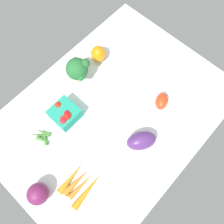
{
  "coord_description": "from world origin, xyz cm",
  "views": [
    {
      "loc": [
        -27.4,
        -25.21,
        100.47
      ],
      "look_at": [
        0.0,
        0.0,
        4.0
      ],
      "focal_mm": 37.87,
      "sensor_mm": 36.0,
      "label": 1
    }
  ],
  "objects": [
    {
      "name": "bell_pepper_orange",
      "position": [
        16.69,
        24.15,
        6.22
      ],
      "size": [
        9.97,
        9.97,
        8.44
      ],
      "primitive_type": "ellipsoid",
      "rotation": [
        0.0,
        0.0,
        2.47
      ],
      "color": "orange",
      "rests_on": "tablecloth"
    },
    {
      "name": "carrot_bunch",
      "position": [
        -31.21,
        -11.06,
        3.41
      ],
      "size": [
        16.0,
        12.54,
        2.99
      ],
      "color": "orange",
      "rests_on": "tablecloth"
    },
    {
      "name": "tablecloth",
      "position": [
        0.0,
        0.0,
        1.0
      ],
      "size": [
        104.0,
        76.0,
        2.0
      ],
      "primitive_type": "cube",
      "color": "white",
      "rests_on": "ground"
    },
    {
      "name": "red_onion_center",
      "position": [
        -43.99,
        -2.4,
        6.18
      ],
      "size": [
        8.36,
        8.36,
        8.36
      ],
      "primitive_type": "sphere",
      "color": "#732255",
      "rests_on": "tablecloth"
    },
    {
      "name": "roma_tomato",
      "position": [
        18.52,
        -12.85,
        4.7
      ],
      "size": [
        9.61,
        8.44,
        5.39
      ],
      "primitive_type": "ellipsoid",
      "rotation": [
        0.0,
        0.0,
        3.61
      ],
      "color": "red",
      "rests_on": "tablecloth"
    },
    {
      "name": "broccoli_head",
      "position": [
        2.82,
        22.99,
        10.97
      ],
      "size": [
        10.62,
        10.82,
        14.12
      ],
      "color": "#97C779",
      "rests_on": "tablecloth"
    },
    {
      "name": "okra_pile",
      "position": [
        -27.92,
        14.43,
        2.79
      ],
      "size": [
        7.48,
        10.53,
        1.93
      ],
      "color": "#55802D",
      "rests_on": "tablecloth"
    },
    {
      "name": "berry_basket",
      "position": [
        -14.82,
        13.95,
        5.47
      ],
      "size": [
        11.02,
        11.02,
        7.49
      ],
      "color": "teal",
      "rests_on": "tablecloth"
    },
    {
      "name": "eggplant",
      "position": [
        -1.6,
        -17.92,
        5.76
      ],
      "size": [
        14.46,
        13.18,
        7.53
      ],
      "primitive_type": "ellipsoid",
      "rotation": [
        0.0,
        0.0,
        5.69
      ],
      "color": "#542C71",
      "rests_on": "tablecloth"
    }
  ]
}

